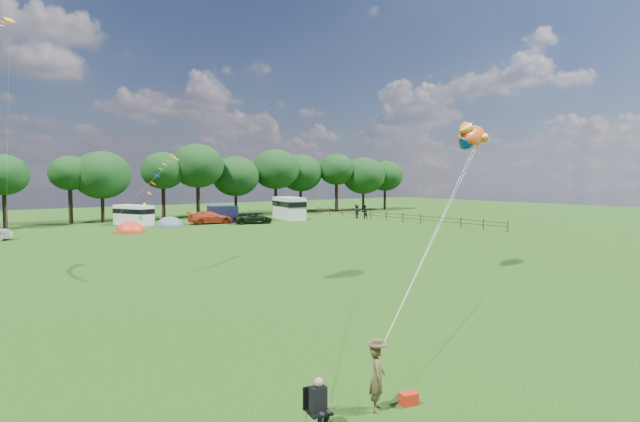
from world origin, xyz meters
TOP-DOWN VIEW (x-y plane):
  - ground_plane at (0.00, 0.00)m, footprint 180.00×180.00m
  - tree_line at (5.30, 54.99)m, footprint 102.98×10.98m
  - fence at (32.00, 34.50)m, footprint 0.12×33.12m
  - car_c at (11.58, 45.57)m, footprint 5.39×2.81m
  - car_d at (15.87, 42.58)m, footprint 5.24×3.37m
  - campervan_c at (3.56, 49.37)m, footprint 3.80×5.31m
  - campervan_d at (23.09, 45.51)m, footprint 3.77×6.46m
  - tent_orange at (0.58, 41.31)m, footprint 2.97×3.25m
  - tent_greyblue at (6.16, 44.73)m, footprint 3.17×3.47m
  - awning_navy at (13.62, 46.31)m, footprint 3.80×3.33m
  - kite_flyer at (-7.87, -4.78)m, footprint 0.70×0.71m
  - camp_chair at (-9.69, -4.73)m, footprint 0.59×0.59m
  - kite_bag at (-7.01, -5.04)m, footprint 0.49×0.38m
  - fish_kite at (9.37, 5.70)m, footprint 3.83×2.19m
  - streamer_kite_b at (-4.81, 17.71)m, footprint 4.28×4.79m
  - walker_a at (31.40, 39.60)m, footprint 0.97×0.65m
  - walker_b at (31.57, 41.40)m, footprint 1.35×0.99m

SIDE VIEW (x-z plane):
  - ground_plane at x=0.00m, z-range 0.00..0.00m
  - tent_greyblue at x=6.16m, z-range -1.16..1.20m
  - tent_orange at x=0.58m, z-range -1.14..1.18m
  - kite_bag at x=-7.01m, z-range 0.00..0.31m
  - car_d at x=15.87m, z-range 0.00..1.32m
  - fence at x=32.00m, z-range 0.10..1.30m
  - camp_chair at x=-9.69m, z-range 0.12..1.38m
  - car_c at x=11.58m, z-range 0.00..1.55m
  - kite_flyer at x=-7.87m, z-range 0.00..1.65m
  - walker_b at x=31.57m, z-range 0.00..1.90m
  - walker_a at x=31.40m, z-range 0.00..1.91m
  - awning_navy at x=13.62m, z-range 0.00..2.07m
  - campervan_c at x=3.56m, z-range 0.09..2.48m
  - campervan_d at x=23.09m, z-range 0.11..3.08m
  - streamer_kite_b at x=-4.81m, z-range 4.04..7.87m
  - tree_line at x=5.30m, z-range 1.21..11.48m
  - fish_kite at x=9.37m, z-range 7.17..9.17m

